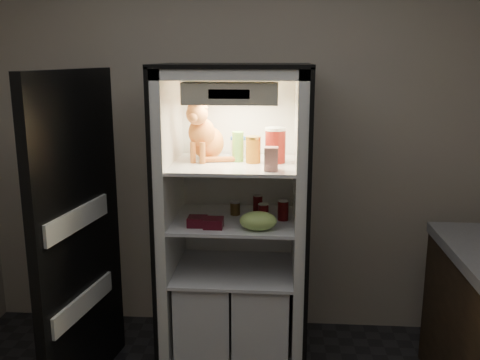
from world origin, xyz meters
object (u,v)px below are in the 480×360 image
at_px(mayo_tub, 238,147).
at_px(soda_can_a, 258,204).
at_px(condiment_jar, 235,208).
at_px(soda_can_c, 263,213).
at_px(grape_bag, 258,221).
at_px(berry_box_right, 214,223).
at_px(tabby_cat, 205,136).
at_px(parmesan_shaker, 238,147).
at_px(pepper_jar, 275,145).
at_px(soda_can_b, 283,210).
at_px(cream_carton, 271,159).
at_px(berry_box_left, 197,221).
at_px(refrigerator, 235,238).
at_px(salsa_jar, 253,150).

relative_size(mayo_tub, soda_can_a, 1.18).
bearing_deg(condiment_jar, mayo_tub, 81.98).
relative_size(soda_can_c, condiment_jar, 1.36).
bearing_deg(soda_can_a, grape_bag, -87.25).
height_order(soda_can_a, soda_can_c, soda_can_c).
bearing_deg(berry_box_right, mayo_tub, 71.86).
distance_m(tabby_cat, parmesan_shaker, 0.21).
relative_size(tabby_cat, pepper_jar, 1.86).
relative_size(parmesan_shaker, soda_can_c, 1.55).
relative_size(soda_can_c, grape_bag, 0.55).
relative_size(soda_can_b, soda_can_c, 1.04).
relative_size(parmesan_shaker, mayo_tub, 1.36).
height_order(soda_can_b, soda_can_c, soda_can_b).
relative_size(cream_carton, soda_can_b, 1.08).
xyz_separation_m(condiment_jar, grape_bag, (0.16, -0.29, 0.01)).
height_order(tabby_cat, condiment_jar, tabby_cat).
bearing_deg(berry_box_left, berry_box_right, -13.69).
xyz_separation_m(tabby_cat, berry_box_left, (-0.02, -0.24, -0.47)).
xyz_separation_m(refrigerator, soda_can_b, (0.30, -0.07, 0.21)).
height_order(cream_carton, soda_can_c, cream_carton).
height_order(condiment_jar, grape_bag, grape_bag).
distance_m(pepper_jar, soda_can_c, 0.42).
distance_m(salsa_jar, soda_can_b, 0.41).
bearing_deg(salsa_jar, mayo_tub, 123.48).
xyz_separation_m(parmesan_shaker, pepper_jar, (0.23, -0.02, 0.01)).
height_order(parmesan_shaker, mayo_tub, parmesan_shaker).
distance_m(soda_can_a, berry_box_left, 0.46).
xyz_separation_m(pepper_jar, condiment_jar, (-0.25, 0.05, -0.41)).
bearing_deg(soda_can_b, berry_box_left, -163.12).
distance_m(refrigerator, mayo_tub, 0.58).
xyz_separation_m(mayo_tub, grape_bag, (0.15, -0.38, -0.36)).
bearing_deg(berry_box_right, parmesan_shaker, 61.62).
distance_m(refrigerator, grape_bag, 0.37).
bearing_deg(parmesan_shaker, soda_can_c, -36.23).
bearing_deg(tabby_cat, pepper_jar, 8.70).
xyz_separation_m(berry_box_left, berry_box_right, (0.10, -0.02, 0.00)).
xyz_separation_m(refrigerator, pepper_jar, (0.25, -0.03, 0.60)).
distance_m(parmesan_shaker, salsa_jar, 0.10).
relative_size(refrigerator, berry_box_left, 17.18).
height_order(refrigerator, soda_can_c, refrigerator).
distance_m(grape_bag, berry_box_right, 0.26).
height_order(refrigerator, mayo_tub, refrigerator).
relative_size(soda_can_c, berry_box_left, 1.07).
bearing_deg(mayo_tub, berry_box_right, -108.14).
height_order(tabby_cat, berry_box_left, tabby_cat).
relative_size(salsa_jar, soda_can_b, 1.31).
distance_m(cream_carton, soda_can_b, 0.41).
relative_size(refrigerator, parmesan_shaker, 10.34).
relative_size(refrigerator, mayo_tub, 14.05).
xyz_separation_m(salsa_jar, berry_box_right, (-0.22, -0.20, -0.40)).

